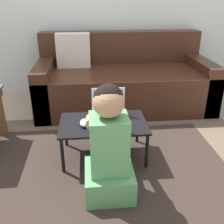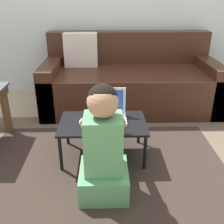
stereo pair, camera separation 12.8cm
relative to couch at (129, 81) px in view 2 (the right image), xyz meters
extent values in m
plane|color=gray|center=(-0.14, -1.05, -0.27)|extent=(16.00, 16.00, 0.00)
cube|color=brown|center=(-0.28, -1.24, -0.27)|extent=(2.48, 1.83, 0.01)
cube|color=#2D231E|center=(-0.28, -1.24, -0.26)|extent=(1.79, 1.31, 0.00)
cube|color=#381E14|center=(0.01, -0.05, -0.07)|extent=(1.83, 0.88, 0.42)
cube|color=#381E14|center=(0.01, 0.30, 0.32)|extent=(1.83, 0.19, 0.35)
cube|color=#381E14|center=(-0.83, -0.05, -0.02)|extent=(0.16, 0.88, 0.51)
cube|color=#381E14|center=(0.85, -0.05, -0.02)|extent=(0.16, 0.88, 0.51)
cube|color=beige|center=(-0.53, 0.13, 0.32)|extent=(0.36, 0.14, 0.36)
cylinder|color=brown|center=(-1.15, -0.61, -0.05)|extent=(0.07, 0.07, 0.44)
cube|color=black|center=(-0.28, -1.04, 0.01)|extent=(0.64, 0.41, 0.02)
cylinder|color=black|center=(-0.58, -1.22, -0.13)|extent=(0.02, 0.02, 0.28)
cylinder|color=black|center=(0.01, -1.22, -0.13)|extent=(0.02, 0.02, 0.28)
cylinder|color=black|center=(-0.58, -0.86, -0.13)|extent=(0.02, 0.02, 0.28)
cylinder|color=black|center=(0.01, -0.86, -0.13)|extent=(0.02, 0.02, 0.28)
cube|color=silver|center=(-0.23, -1.01, 0.03)|extent=(0.25, 0.21, 0.02)
cube|color=silver|center=(-0.23, -1.03, 0.04)|extent=(0.21, 0.13, 0.00)
cube|color=silver|center=(-0.23, -0.91, 0.14)|extent=(0.25, 0.01, 0.20)
cube|color=#1E47B7|center=(-0.23, -0.91, 0.14)|extent=(0.22, 0.00, 0.17)
ellipsoid|color=silver|center=(-0.42, -1.07, 0.04)|extent=(0.07, 0.11, 0.04)
cube|color=#518E5B|center=(-0.28, -1.44, -0.18)|extent=(0.30, 0.32, 0.18)
cube|color=#518E5B|center=(-0.28, -1.44, 0.08)|extent=(0.22, 0.21, 0.36)
sphere|color=#9E7556|center=(-0.28, -1.44, 0.35)|extent=(0.18, 0.18, 0.18)
sphere|color=black|center=(-0.28, -1.43, 0.36)|extent=(0.17, 0.17, 0.17)
cylinder|color=#9E7556|center=(-0.38, -1.31, 0.17)|extent=(0.06, 0.29, 0.14)
cylinder|color=#9E7556|center=(-0.17, -1.31, 0.17)|extent=(0.06, 0.29, 0.14)
camera|label=1|loc=(-0.39, -2.76, 0.89)|focal=42.00mm
camera|label=2|loc=(-0.26, -2.77, 0.89)|focal=42.00mm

